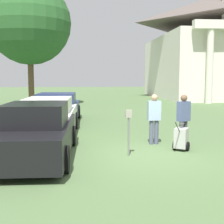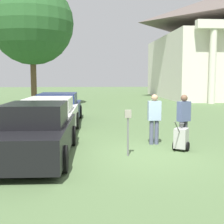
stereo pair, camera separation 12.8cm
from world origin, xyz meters
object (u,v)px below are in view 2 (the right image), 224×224
(parking_meter, at_px, (128,124))
(person_supervisor, at_px, (184,117))
(parked_car_black, at_px, (37,133))
(parked_car_white, at_px, (50,118))
(person_worker, at_px, (154,116))
(church, at_px, (217,43))
(equipment_cart, at_px, (181,138))
(parked_car_navy, at_px, (59,109))

(parking_meter, relative_size, person_supervisor, 0.79)
(parked_car_black, height_order, parking_meter, parked_car_black)
(parked_car_white, height_order, person_supervisor, person_supervisor)
(parking_meter, relative_size, person_worker, 0.79)
(parked_car_white, distance_m, person_supervisor, 4.93)
(person_supervisor, height_order, church, church)
(equipment_cart, bearing_deg, church, 96.86)
(parking_meter, xyz_separation_m, person_supervisor, (1.96, 1.16, 0.03))
(parked_car_white, distance_m, equipment_cart, 5.00)
(church, bearing_deg, person_supervisor, -115.10)
(parked_car_black, relative_size, equipment_cart, 4.74)
(parked_car_navy, relative_size, church, 0.21)
(parking_meter, bearing_deg, person_supervisor, 30.48)
(parking_meter, bearing_deg, parked_car_black, 179.62)
(parked_car_black, distance_m, church, 28.99)
(parked_car_navy, bearing_deg, person_worker, -53.65)
(parked_car_black, bearing_deg, equipment_cart, 8.31)
(parked_car_white, xyz_separation_m, parked_car_navy, (-0.00, 3.49, -0.02))
(parked_car_navy, xyz_separation_m, person_supervisor, (4.50, -5.48, 0.27))
(person_worker, xyz_separation_m, church, (11.66, 22.67, 4.90))
(parked_car_black, bearing_deg, person_supervisor, 15.79)
(person_supervisor, bearing_deg, church, -142.18)
(parked_car_black, distance_m, parked_car_navy, 6.62)
(person_worker, bearing_deg, parking_meter, 54.12)
(parked_car_white, height_order, church, church)
(parked_car_black, xyz_separation_m, equipment_cart, (4.23, 0.50, -0.31))
(parking_meter, xyz_separation_m, equipment_cart, (1.70, 0.52, -0.53))
(person_worker, relative_size, church, 0.07)
(parked_car_navy, relative_size, person_supervisor, 3.10)
(person_worker, bearing_deg, church, -116.92)
(parked_car_black, distance_m, parked_car_white, 3.14)
(parked_car_black, xyz_separation_m, person_worker, (3.60, 1.44, 0.25))
(person_worker, bearing_deg, parked_car_black, 22.10)
(parking_meter, relative_size, equipment_cart, 1.32)
(parked_car_black, xyz_separation_m, parked_car_navy, (-0.00, 6.62, -0.02))
(parking_meter, height_order, equipment_cart, parking_meter)
(parking_meter, distance_m, person_supervisor, 2.28)
(parking_meter, relative_size, church, 0.05)
(parked_car_black, height_order, person_worker, person_worker)
(parked_car_white, bearing_deg, person_worker, -23.64)
(person_supervisor, bearing_deg, person_worker, -45.52)
(parked_car_black, height_order, person_supervisor, person_supervisor)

